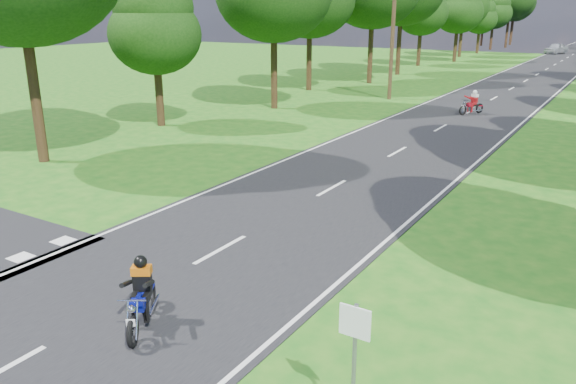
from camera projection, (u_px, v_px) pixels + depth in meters
The scene contains 8 objects.
ground at pixel (164, 282), 12.33m from camera, with size 160.00×160.00×0.00m, color #185B14.
main_road at pixel (537, 74), 52.84m from camera, with size 7.00×140.00×0.02m, color black.
road_markings at pixel (532, 76), 51.39m from camera, with size 7.40×140.00×0.01m.
telegraph_pole at pixel (392, 37), 36.77m from camera, with size 1.20×0.26×8.00m.
road_sign at pixel (354, 348), 7.54m from camera, with size 0.45×0.07×2.00m.
rider_near_blue at pixel (140, 293), 10.37m from camera, with size 0.54×1.63×1.36m, color #0D158F, non-canonical shape.
rider_far_red at pixel (472, 102), 32.12m from camera, with size 0.55×1.65×1.37m, color #AC0D24, non-canonical shape.
distant_car at pixel (556, 48), 78.53m from camera, with size 1.74×4.33×1.47m, color silver.
Camera 1 is at (8.17, -8.04, 5.66)m, focal length 35.00 mm.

